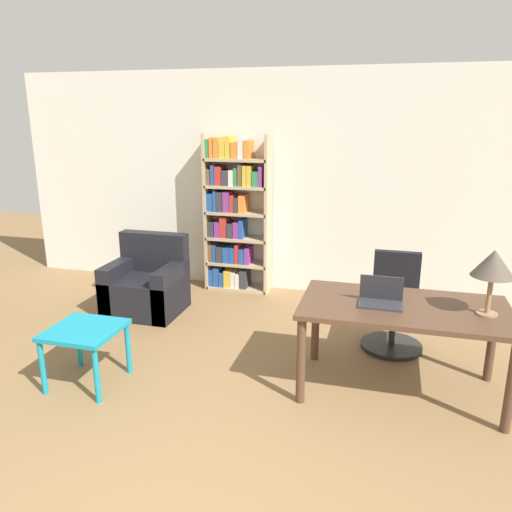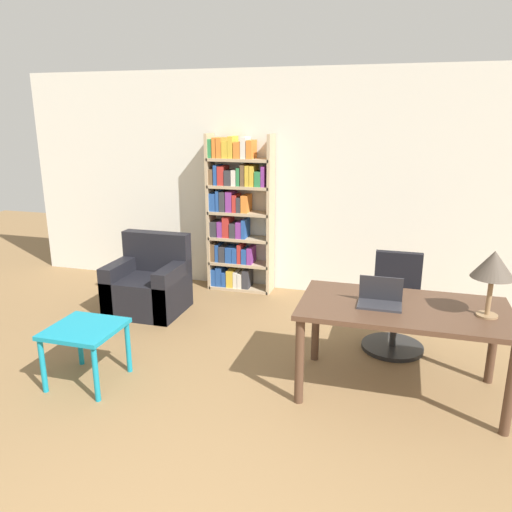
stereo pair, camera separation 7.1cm
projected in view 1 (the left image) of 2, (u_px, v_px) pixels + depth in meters
name	position (u px, v px, depth m)	size (l,w,h in m)	color
wall_back	(321.00, 185.00, 6.00)	(8.00, 0.06, 2.70)	silver
desk	(403.00, 317.00, 3.89)	(1.59, 0.86, 0.74)	#4C3323
laptop	(381.00, 298.00, 3.87)	(0.33, 0.22, 0.22)	#2D2D33
table_lamp	(493.00, 265.00, 3.58)	(0.30, 0.30, 0.50)	olive
office_chair	(394.00, 308.00, 4.76)	(0.58, 0.58, 0.91)	black
side_table_blue	(85.00, 337.00, 4.07)	(0.56, 0.56, 0.50)	teal
armchair	(147.00, 287.00, 5.64)	(0.80, 0.71, 0.87)	black
bookshelf	(233.00, 215.00, 6.20)	(0.81, 0.28, 1.95)	tan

